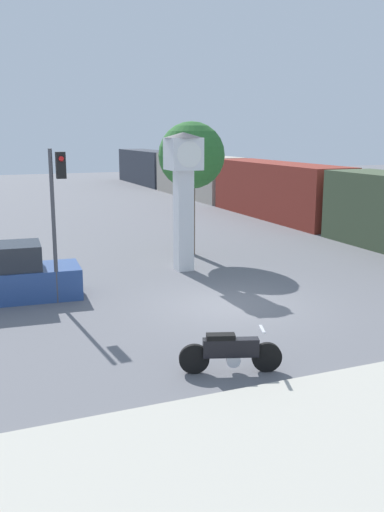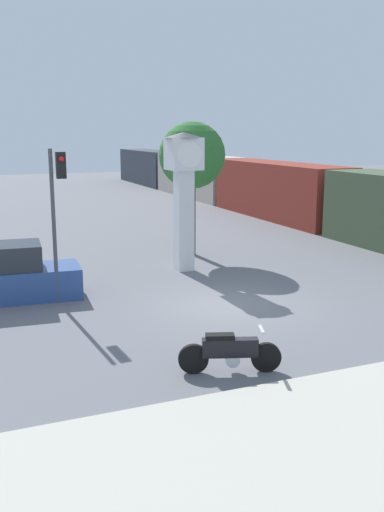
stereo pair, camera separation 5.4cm
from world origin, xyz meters
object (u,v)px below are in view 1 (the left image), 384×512
at_px(traffic_light, 57,199).
at_px(street_tree, 192,156).
at_px(motorcycle, 230,352).
at_px(clock_tower, 183,180).
at_px(parked_car, 11,276).
at_px(freight_train, 231,182).

height_order(traffic_light, street_tree, street_tree).
relative_size(motorcycle, street_tree, 0.39).
distance_m(clock_tower, traffic_light, 5.73).
height_order(clock_tower, parked_car, clock_tower).
relative_size(freight_train, street_tree, 8.98).
relative_size(motorcycle, freight_train, 0.04).
xyz_separation_m(traffic_light, street_tree, (6.52, 5.09, 1.00)).
bearing_deg(street_tree, clock_tower, -118.45).
distance_m(motorcycle, traffic_light, 7.83).
bearing_deg(freight_train, traffic_light, -128.45).
relative_size(traffic_light, parked_car, 1.10).
distance_m(traffic_light, parked_car, 3.03).
distance_m(freight_train, street_tree, 17.48).
bearing_deg(traffic_light, street_tree, 37.96).
relative_size(motorcycle, traffic_light, 0.46).
height_order(motorcycle, freight_train, freight_train).
bearing_deg(street_tree, traffic_light, -142.04).
bearing_deg(street_tree, parked_car, -152.47).
xyz_separation_m(clock_tower, parked_car, (-6.56, -1.59, -2.73)).
height_order(clock_tower, traffic_light, clock_tower).
bearing_deg(street_tree, freight_train, 58.00).
bearing_deg(street_tree, motorcycle, -108.45).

